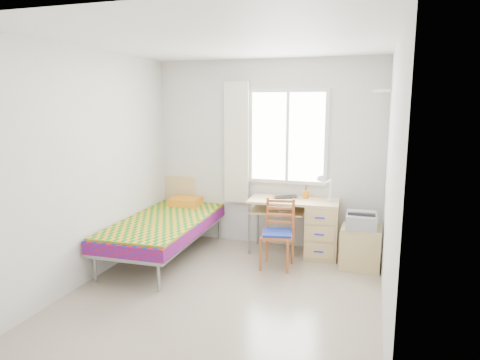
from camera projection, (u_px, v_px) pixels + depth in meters
name	position (u px, v px, depth m)	size (l,w,h in m)	color
floor	(226.00, 293.00, 4.59)	(3.50, 3.50, 0.00)	#BCAD93
ceiling	(224.00, 41.00, 4.12)	(3.50, 3.50, 0.00)	white
wall_back	(267.00, 154.00, 6.00)	(3.20, 3.20, 0.00)	silver
wall_left	(92.00, 167.00, 4.83)	(3.50, 3.50, 0.00)	silver
wall_right	(391.00, 182.00, 3.88)	(3.50, 3.50, 0.00)	silver
window	(288.00, 137.00, 5.84)	(1.10, 0.04, 1.30)	white
curtain	(237.00, 143.00, 6.03)	(0.35, 0.05, 1.70)	#F4EDCA
floating_shelf	(382.00, 91.00, 5.08)	(0.20, 0.32, 0.03)	white
bed	(168.00, 224.00, 5.62)	(1.04, 2.14, 0.92)	gray
desk	(316.00, 226.00, 5.66)	(1.21, 0.60, 0.74)	#D9B972
chair	(279.00, 229.00, 5.26)	(0.43, 0.43, 0.85)	#AC5B21
cabinet	(360.00, 247.00, 5.27)	(0.49, 0.43, 0.52)	tan
printer	(361.00, 220.00, 5.19)	(0.37, 0.42, 0.18)	#96999D
laptop	(287.00, 198.00, 5.74)	(0.33, 0.21, 0.03)	black
pen_cup	(306.00, 194.00, 5.77)	(0.08, 0.08, 0.10)	orange
task_lamp	(325.00, 186.00, 5.47)	(0.21, 0.31, 0.36)	white
book	(276.00, 210.00, 5.75)	(0.18, 0.24, 0.02)	gray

